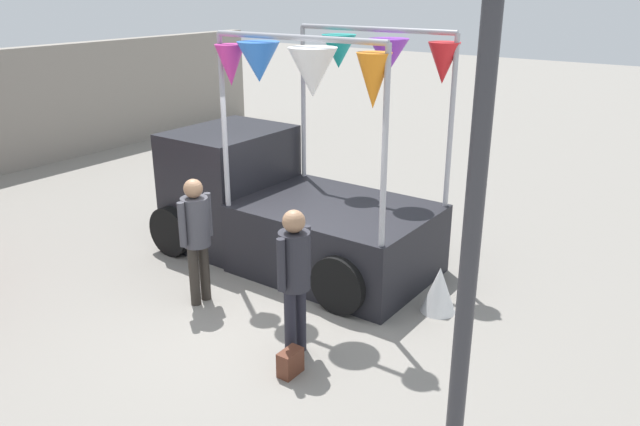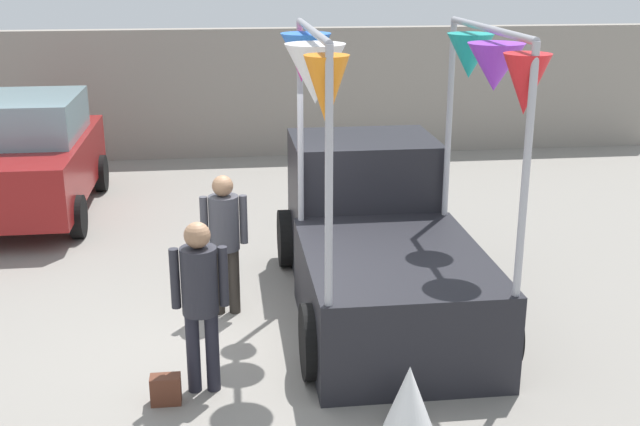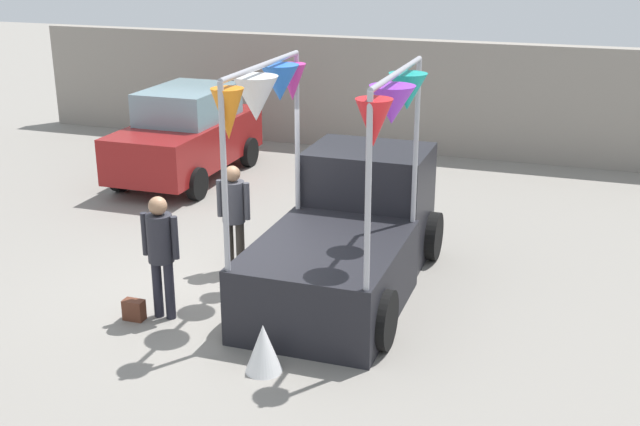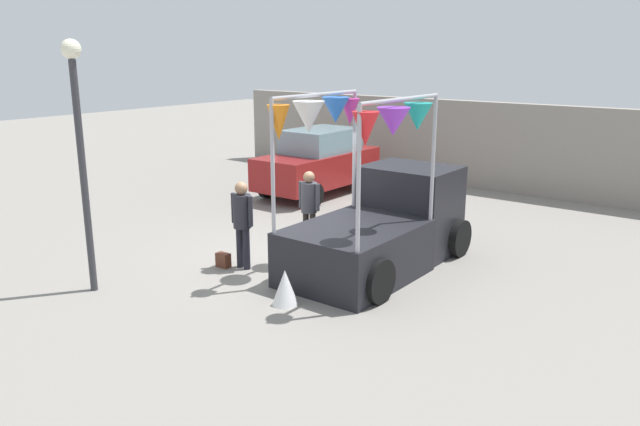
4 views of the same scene
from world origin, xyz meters
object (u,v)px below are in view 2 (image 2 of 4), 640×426
(handbag, at_px, (166,390))
(folded_kite_bundle_white, at_px, (409,397))
(vendor_truck, at_px, (376,230))
(parked_car, at_px, (33,156))
(person_vendor, at_px, (224,232))
(person_customer, at_px, (200,291))

(handbag, xyz_separation_m, folded_kite_bundle_white, (2.14, -0.67, 0.16))
(vendor_truck, bearing_deg, parked_car, 139.07)
(handbag, bearing_deg, person_vendor, 73.05)
(vendor_truck, xyz_separation_m, person_customer, (-2.01, -1.83, 0.11))
(person_customer, height_order, handbag, person_customer)
(person_customer, bearing_deg, vendor_truck, 42.36)
(person_customer, xyz_separation_m, handbag, (-0.35, -0.20, -0.89))
(parked_car, xyz_separation_m, person_vendor, (2.99, -4.21, 0.06))
(person_vendor, distance_m, handbag, 2.20)
(vendor_truck, height_order, folded_kite_bundle_white, vendor_truck)
(parked_car, relative_size, folded_kite_bundle_white, 6.67)
(vendor_truck, distance_m, folded_kite_bundle_white, 2.78)
(person_customer, height_order, folded_kite_bundle_white, person_customer)
(person_customer, distance_m, person_vendor, 1.75)
(handbag, bearing_deg, folded_kite_bundle_white, -17.43)
(parked_car, height_order, person_customer, parked_car)
(parked_car, xyz_separation_m, handbag, (2.40, -6.15, -0.80))
(parked_car, bearing_deg, person_customer, -65.22)
(person_customer, distance_m, folded_kite_bundle_white, 2.12)
(vendor_truck, bearing_deg, folded_kite_bundle_white, -94.50)
(vendor_truck, relative_size, person_vendor, 2.45)
(vendor_truck, xyz_separation_m, folded_kite_bundle_white, (-0.21, -2.70, -0.62))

